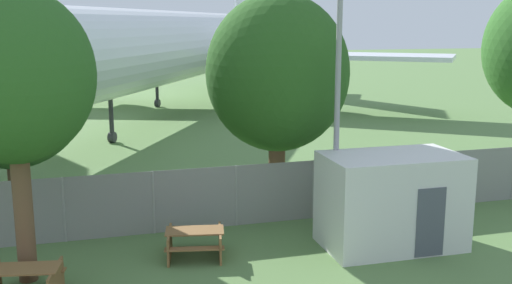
% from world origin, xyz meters
% --- Properties ---
extents(perimeter_fence, '(56.07, 0.07, 1.92)m').
position_xyz_m(perimeter_fence, '(-0.00, 9.65, 0.96)').
color(perimeter_fence, gray).
rests_on(perimeter_fence, ground).
extents(airplane, '(34.33, 42.40, 13.91)m').
position_xyz_m(airplane, '(2.69, 34.77, 4.61)').
color(airplane, white).
rests_on(airplane, ground).
extents(portable_cabin, '(3.86, 2.29, 2.64)m').
position_xyz_m(portable_cabin, '(3.78, 6.79, 1.32)').
color(portable_cabin, silver).
rests_on(portable_cabin, ground).
extents(picnic_bench_near_cabin, '(1.81, 1.68, 0.76)m').
position_xyz_m(picnic_bench_near_cabin, '(-1.70, 7.49, 0.47)').
color(picnic_bench_near_cabin, brown).
rests_on(picnic_bench_near_cabin, ground).
extents(picnic_bench_open_grass, '(1.89, 1.69, 0.76)m').
position_xyz_m(picnic_bench_open_grass, '(-5.93, 6.07, 0.47)').
color(picnic_bench_open_grass, brown).
rests_on(picnic_bench_open_grass, ground).
extents(tree_near_hangar, '(4.61, 4.61, 7.19)m').
position_xyz_m(tree_near_hangar, '(1.64, 10.63, 4.62)').
color(tree_near_hangar, '#4C3823').
rests_on(tree_near_hangar, ground).
extents(tree_behind_benches, '(4.74, 4.74, 7.02)m').
position_xyz_m(tree_behind_benches, '(-6.51, 11.80, 4.39)').
color(tree_behind_benches, brown).
rests_on(tree_behind_benches, ground).
extents(tree_far_right, '(3.77, 3.77, 7.12)m').
position_xyz_m(tree_far_right, '(-5.91, 7.15, 5.00)').
color(tree_far_right, brown).
rests_on(tree_far_right, ground).
extents(light_mast, '(0.44, 0.44, 8.62)m').
position_xyz_m(light_mast, '(2.52, 7.85, 5.20)').
color(light_mast, '#99999E').
rests_on(light_mast, ground).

